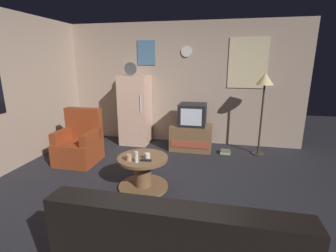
{
  "coord_description": "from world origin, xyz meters",
  "views": [
    {
      "loc": [
        0.88,
        -2.97,
        1.8
      ],
      "look_at": [
        0.05,
        0.9,
        0.75
      ],
      "focal_mm": 26.36,
      "sensor_mm": 36.0,
      "label": 1
    }
  ],
  "objects_px": {
    "book_stack": "(225,152)",
    "wine_glass": "(136,157)",
    "tv_stand": "(191,137)",
    "standing_lamp": "(265,85)",
    "fridge": "(135,110)",
    "crt_tv": "(193,115)",
    "mug_ceramic_tan": "(129,157)",
    "mug_ceramic_white": "(147,156)",
    "armchair": "(79,144)",
    "coffee_table": "(143,172)",
    "remote_control": "(146,160)"
  },
  "relations": [
    {
      "from": "fridge",
      "to": "tv_stand",
      "type": "bearing_deg",
      "value": -8.04
    },
    {
      "from": "armchair",
      "to": "book_stack",
      "type": "xyz_separation_m",
      "value": [
        2.62,
        0.95,
        -0.3
      ]
    },
    {
      "from": "mug_ceramic_white",
      "to": "wine_glass",
      "type": "bearing_deg",
      "value": -134.03
    },
    {
      "from": "mug_ceramic_tan",
      "to": "crt_tv",
      "type": "bearing_deg",
      "value": 71.59
    },
    {
      "from": "mug_ceramic_white",
      "to": "armchair",
      "type": "xyz_separation_m",
      "value": [
        -1.53,
        0.77,
        -0.19
      ]
    },
    {
      "from": "remote_control",
      "to": "book_stack",
      "type": "height_order",
      "value": "remote_control"
    },
    {
      "from": "coffee_table",
      "to": "remote_control",
      "type": "relative_size",
      "value": 4.8
    },
    {
      "from": "crt_tv",
      "to": "mug_ceramic_white",
      "type": "height_order",
      "value": "crt_tv"
    },
    {
      "from": "standing_lamp",
      "to": "book_stack",
      "type": "height_order",
      "value": "standing_lamp"
    },
    {
      "from": "fridge",
      "to": "book_stack",
      "type": "distance_m",
      "value": 2.12
    },
    {
      "from": "crt_tv",
      "to": "mug_ceramic_white",
      "type": "bearing_deg",
      "value": -102.55
    },
    {
      "from": "remote_control",
      "to": "armchair",
      "type": "xyz_separation_m",
      "value": [
        -1.52,
        0.83,
        -0.15
      ]
    },
    {
      "from": "book_stack",
      "to": "tv_stand",
      "type": "bearing_deg",
      "value": 170.22
    },
    {
      "from": "fridge",
      "to": "mug_ceramic_tan",
      "type": "height_order",
      "value": "fridge"
    },
    {
      "from": "coffee_table",
      "to": "wine_glass",
      "type": "relative_size",
      "value": 4.8
    },
    {
      "from": "standing_lamp",
      "to": "mug_ceramic_tan",
      "type": "distance_m",
      "value": 2.88
    },
    {
      "from": "book_stack",
      "to": "wine_glass",
      "type": "bearing_deg",
      "value": -123.47
    },
    {
      "from": "armchair",
      "to": "standing_lamp",
      "type": "bearing_deg",
      "value": 18.12
    },
    {
      "from": "mug_ceramic_white",
      "to": "armchair",
      "type": "height_order",
      "value": "armchair"
    },
    {
      "from": "mug_ceramic_tan",
      "to": "armchair",
      "type": "distance_m",
      "value": 1.56
    },
    {
      "from": "wine_glass",
      "to": "mug_ceramic_white",
      "type": "bearing_deg",
      "value": 45.97
    },
    {
      "from": "tv_stand",
      "to": "armchair",
      "type": "relative_size",
      "value": 0.87
    },
    {
      "from": "crt_tv",
      "to": "fridge",
      "type": "bearing_deg",
      "value": 172.03
    },
    {
      "from": "mug_ceramic_white",
      "to": "book_stack",
      "type": "relative_size",
      "value": 0.44
    },
    {
      "from": "crt_tv",
      "to": "coffee_table",
      "type": "bearing_deg",
      "value": -105.79
    },
    {
      "from": "mug_ceramic_tan",
      "to": "book_stack",
      "type": "xyz_separation_m",
      "value": [
        1.33,
        1.81,
        -0.49
      ]
    },
    {
      "from": "fridge",
      "to": "mug_ceramic_tan",
      "type": "xyz_separation_m",
      "value": [
        0.64,
        -2.11,
        -0.23
      ]
    },
    {
      "from": "mug_ceramic_white",
      "to": "mug_ceramic_tan",
      "type": "distance_m",
      "value": 0.25
    },
    {
      "from": "wine_glass",
      "to": "book_stack",
      "type": "height_order",
      "value": "wine_glass"
    },
    {
      "from": "remote_control",
      "to": "armchair",
      "type": "distance_m",
      "value": 1.74
    },
    {
      "from": "mug_ceramic_white",
      "to": "remote_control",
      "type": "bearing_deg",
      "value": -93.0
    },
    {
      "from": "fridge",
      "to": "crt_tv",
      "type": "distance_m",
      "value": 1.3
    },
    {
      "from": "mug_ceramic_tan",
      "to": "armchair",
      "type": "bearing_deg",
      "value": 146.28
    },
    {
      "from": "coffee_table",
      "to": "wine_glass",
      "type": "distance_m",
      "value": 0.37
    },
    {
      "from": "mug_ceramic_white",
      "to": "standing_lamp",
      "type": "bearing_deg",
      "value": 46.61
    },
    {
      "from": "wine_glass",
      "to": "book_stack",
      "type": "relative_size",
      "value": 0.73
    },
    {
      "from": "crt_tv",
      "to": "mug_ceramic_white",
      "type": "distance_m",
      "value": 1.89
    },
    {
      "from": "crt_tv",
      "to": "mug_ceramic_tan",
      "type": "relative_size",
      "value": 6.0
    },
    {
      "from": "fridge",
      "to": "standing_lamp",
      "type": "height_order",
      "value": "fridge"
    },
    {
      "from": "armchair",
      "to": "coffee_table",
      "type": "bearing_deg",
      "value": -26.05
    },
    {
      "from": "tv_stand",
      "to": "armchair",
      "type": "bearing_deg",
      "value": -150.85
    },
    {
      "from": "coffee_table",
      "to": "remote_control",
      "type": "xyz_separation_m",
      "value": [
        0.09,
        -0.13,
        0.25
      ]
    },
    {
      "from": "crt_tv",
      "to": "armchair",
      "type": "distance_m",
      "value": 2.25
    },
    {
      "from": "standing_lamp",
      "to": "book_stack",
      "type": "xyz_separation_m",
      "value": [
        -0.64,
        -0.12,
        -1.32
      ]
    },
    {
      "from": "standing_lamp",
      "to": "armchair",
      "type": "distance_m",
      "value": 3.58
    },
    {
      "from": "fridge",
      "to": "mug_ceramic_white",
      "type": "distance_m",
      "value": 2.21
    },
    {
      "from": "wine_glass",
      "to": "armchair",
      "type": "height_order",
      "value": "armchair"
    },
    {
      "from": "coffee_table",
      "to": "standing_lamp",
      "type": "bearing_deg",
      "value": 44.09
    },
    {
      "from": "coffee_table",
      "to": "armchair",
      "type": "xyz_separation_m",
      "value": [
        -1.43,
        0.7,
        0.1
      ]
    },
    {
      "from": "wine_glass",
      "to": "mug_ceramic_tan",
      "type": "xyz_separation_m",
      "value": [
        -0.12,
        0.03,
        -0.03
      ]
    }
  ]
}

